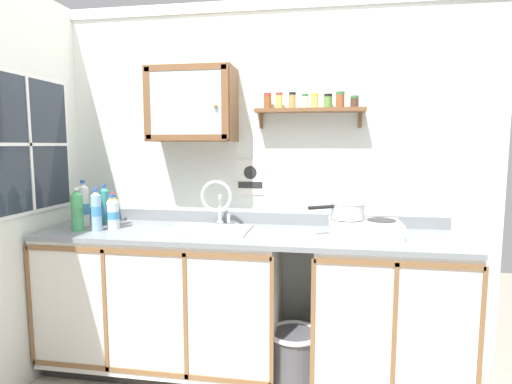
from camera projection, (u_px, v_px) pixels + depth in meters
back_wall at (254, 181)px, 2.84m from camera, size 3.23×0.07×2.43m
lower_cabinet_run at (165, 300)px, 2.70m from camera, size 1.52×0.62×0.90m
lower_cabinet_run_right at (385, 315)px, 2.47m from camera, size 0.88×0.62×0.90m
countertop at (245, 235)px, 2.56m from camera, size 2.59×0.64×0.03m
backsplash at (253, 218)px, 2.84m from camera, size 2.59×0.02×0.08m
sink at (210, 232)px, 2.63m from camera, size 0.52×0.41×0.45m
hot_plate_stove at (364, 228)px, 2.47m from camera, size 0.42×0.28×0.10m
saucepan at (347, 210)px, 2.49m from camera, size 0.34×0.25×0.10m
bottle_juice_amber_0 at (113, 211)px, 2.76m from camera, size 0.08×0.08×0.23m
bottle_water_blue_1 at (96, 211)px, 2.59m from camera, size 0.06×0.06×0.28m
bottle_opaque_white_2 at (84, 205)px, 2.76m from camera, size 0.07×0.07×0.31m
bottle_soda_green_3 at (77, 211)px, 2.60m from camera, size 0.07×0.07×0.28m
bottle_water_clear_4 at (113, 213)px, 2.66m from camera, size 0.08×0.08×0.23m
bottle_detergent_teal_5 at (105, 206)px, 2.82m from camera, size 0.06×0.06×0.28m
wall_cabinet at (192, 105)px, 2.69m from camera, size 0.57×0.30×0.48m
spice_shelf at (310, 107)px, 2.63m from camera, size 0.71×0.14×0.23m
warning_sign at (250, 177)px, 2.82m from camera, size 0.20×0.01×0.25m
window at (28, 144)px, 2.49m from camera, size 0.03×0.77×0.85m
trash_bin at (294, 357)px, 2.49m from camera, size 0.32×0.32×0.36m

